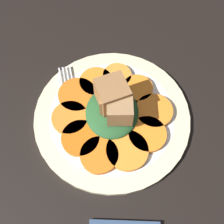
# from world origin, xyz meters

# --- Properties ---
(table_slab) EXTENTS (1.20, 1.20, 0.02)m
(table_slab) POSITION_xyz_m (0.00, 0.00, 0.01)
(table_slab) COLOR black
(table_slab) RESTS_ON ground
(plate) EXTENTS (0.27, 0.27, 0.01)m
(plate) POSITION_xyz_m (0.00, 0.00, 0.03)
(plate) COLOR beige
(plate) RESTS_ON table_slab
(carrot_slice_0) EXTENTS (0.06, 0.06, 0.01)m
(carrot_slice_0) POSITION_xyz_m (-0.06, -0.03, 0.04)
(carrot_slice_0) COLOR orange
(carrot_slice_0) RESTS_ON plate
(carrot_slice_1) EXTENTS (0.07, 0.07, 0.01)m
(carrot_slice_1) POSITION_xyz_m (-0.03, -0.06, 0.04)
(carrot_slice_1) COLOR orange
(carrot_slice_1) RESTS_ON plate
(carrot_slice_2) EXTENTS (0.06, 0.06, 0.01)m
(carrot_slice_2) POSITION_xyz_m (0.01, -0.07, 0.04)
(carrot_slice_2) COLOR orange
(carrot_slice_2) RESTS_ON plate
(carrot_slice_3) EXTENTS (0.06, 0.06, 0.01)m
(carrot_slice_3) POSITION_xyz_m (0.05, -0.05, 0.04)
(carrot_slice_3) COLOR #D45E12
(carrot_slice_3) RESTS_ON plate
(carrot_slice_4) EXTENTS (0.06, 0.06, 0.01)m
(carrot_slice_4) POSITION_xyz_m (0.07, -0.02, 0.04)
(carrot_slice_4) COLOR orange
(carrot_slice_4) RESTS_ON plate
(carrot_slice_5) EXTENTS (0.07, 0.07, 0.01)m
(carrot_slice_5) POSITION_xyz_m (0.07, 0.03, 0.04)
(carrot_slice_5) COLOR orange
(carrot_slice_5) RESTS_ON plate
(carrot_slice_6) EXTENTS (0.06, 0.06, 0.01)m
(carrot_slice_6) POSITION_xyz_m (0.04, 0.06, 0.04)
(carrot_slice_6) COLOR orange
(carrot_slice_6) RESTS_ON plate
(carrot_slice_7) EXTENTS (0.06, 0.06, 0.01)m
(carrot_slice_7) POSITION_xyz_m (-0.01, 0.07, 0.04)
(carrot_slice_7) COLOR orange
(carrot_slice_7) RESTS_ON plate
(carrot_slice_8) EXTENTS (0.05, 0.05, 0.01)m
(carrot_slice_8) POSITION_xyz_m (-0.05, 0.04, 0.04)
(carrot_slice_8) COLOR orange
(carrot_slice_8) RESTS_ON plate
(carrot_slice_9) EXTENTS (0.05, 0.05, 0.01)m
(carrot_slice_9) POSITION_xyz_m (-0.08, 0.01, 0.04)
(carrot_slice_9) COLOR orange
(carrot_slice_9) RESTS_ON plate
(center_pile) EXTENTS (0.10, 0.09, 0.07)m
(center_pile) POSITION_xyz_m (-0.00, 0.00, 0.06)
(center_pile) COLOR #235128
(center_pile) RESTS_ON plate
(fork) EXTENTS (0.20, 0.07, 0.00)m
(fork) POSITION_xyz_m (-0.00, -0.07, 0.03)
(fork) COLOR silver
(fork) RESTS_ON plate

